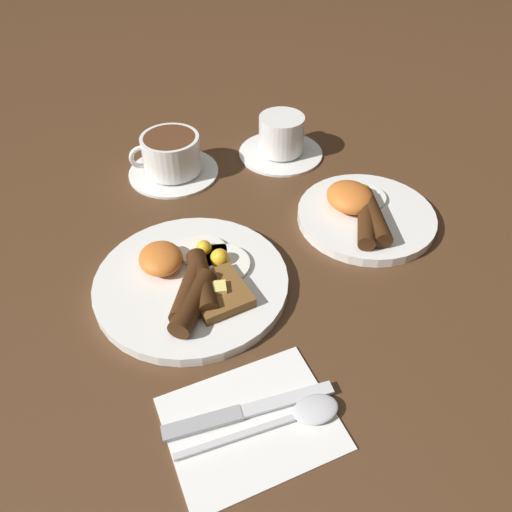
# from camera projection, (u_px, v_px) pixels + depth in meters

# --- Properties ---
(ground_plane) EXTENTS (3.00, 3.00, 0.00)m
(ground_plane) POSITION_uv_depth(u_px,v_px,m) (192.00, 286.00, 0.68)
(ground_plane) COLOR #4C301C
(breakfast_plate_near) EXTENTS (0.26, 0.26, 0.04)m
(breakfast_plate_near) POSITION_uv_depth(u_px,v_px,m) (192.00, 281.00, 0.67)
(breakfast_plate_near) COLOR white
(breakfast_plate_near) RESTS_ON ground_plane
(breakfast_plate_far) EXTENTS (0.21, 0.21, 0.05)m
(breakfast_plate_far) POSITION_uv_depth(u_px,v_px,m) (364.00, 212.00, 0.77)
(breakfast_plate_far) COLOR white
(breakfast_plate_far) RESTS_ON ground_plane
(teacup_near) EXTENTS (0.16, 0.16, 0.07)m
(teacup_near) POSITION_uv_depth(u_px,v_px,m) (171.00, 157.00, 0.86)
(teacup_near) COLOR white
(teacup_near) RESTS_ON ground_plane
(teacup_far) EXTENTS (0.15, 0.15, 0.07)m
(teacup_far) POSITION_uv_depth(u_px,v_px,m) (281.00, 139.00, 0.90)
(teacup_far) COLOR white
(teacup_far) RESTS_ON ground_plane
(napkin) EXTENTS (0.14, 0.18, 0.01)m
(napkin) POSITION_uv_depth(u_px,v_px,m) (254.00, 422.00, 0.53)
(napkin) COLOR white
(napkin) RESTS_ON ground_plane
(knife) EXTENTS (0.03, 0.19, 0.01)m
(knife) POSITION_uv_depth(u_px,v_px,m) (240.00, 413.00, 0.53)
(knife) COLOR silver
(knife) RESTS_ON napkin
(spoon) EXTENTS (0.04, 0.18, 0.01)m
(spoon) POSITION_uv_depth(u_px,v_px,m) (300.00, 415.00, 0.53)
(spoon) COLOR silver
(spoon) RESTS_ON napkin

